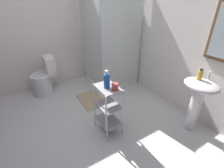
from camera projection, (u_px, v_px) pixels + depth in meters
The scene contains 12 objects.
ground_plane at pixel (78, 137), 2.28m from camera, with size 4.20×4.20×0.02m, color silver.
wall_back at pixel (181, 34), 2.51m from camera, with size 4.20×0.14×2.50m.
wall_left at pixel (37, 27), 3.06m from camera, with size 0.10×4.20×2.50m, color white.
shower_stall at pixel (109, 64), 3.49m from camera, with size 0.92×0.92×2.00m.
pedestal_sink at pixel (198, 96), 2.15m from camera, with size 0.46×0.37×0.81m.
sink_faucet at pixel (209, 75), 2.07m from camera, with size 0.03×0.03×0.10m, color silver.
toilet at pixel (44, 79), 3.17m from camera, with size 0.37×0.49×0.76m.
storage_cart at pixel (108, 106), 2.18m from camera, with size 0.38×0.28×0.74m.
hand_soap_bottle at pixel (200, 75), 2.04m from camera, with size 0.06×0.06×0.15m.
shampoo_bottle_blue at pixel (107, 81), 1.97m from camera, with size 0.08×0.08×0.24m.
rinse_cup at pixel (115, 87), 1.96m from camera, with size 0.08×0.08×0.09m, color #B24742.
bath_mat at pixel (91, 100), 3.08m from camera, with size 0.60×0.40×0.02m, color tan.
Camera 1 is at (1.65, -0.43, 1.75)m, focal length 25.32 mm.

